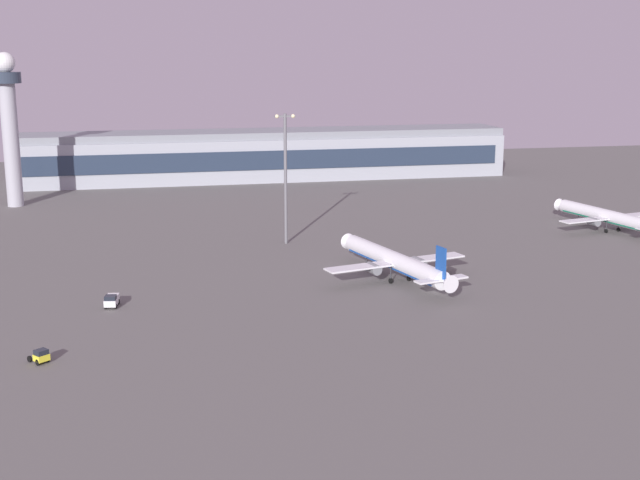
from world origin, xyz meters
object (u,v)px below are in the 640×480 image
object	(u,v)px
airplane_terminal_side	(395,261)
maintenance_van	(112,300)
apron_light_west	(285,171)
control_tower	(9,119)
pushback_tug	(41,356)
airplane_taxiway_distant	(608,217)

from	to	relation	value
airplane_terminal_side	maintenance_van	size ratio (longest dim) A/B	8.43
airplane_terminal_side	apron_light_west	xyz separation A→B (m)	(-14.81, 35.21, 12.86)
control_tower	maintenance_van	world-z (taller)	control_tower
pushback_tug	apron_light_west	bearing A→B (deg)	-163.20
maintenance_van	apron_light_west	xyz separation A→B (m)	(37.62, 41.52, 15.32)
control_tower	pushback_tug	distance (m)	132.91
control_tower	airplane_terminal_side	bearing A→B (deg)	-50.44
airplane_terminal_side	airplane_taxiway_distant	xyz separation A→B (m)	(63.60, 31.92, -0.19)
pushback_tug	apron_light_west	distance (m)	83.10
maintenance_van	airplane_terminal_side	bearing A→B (deg)	-163.88
pushback_tug	apron_light_west	world-z (taller)	apron_light_west
maintenance_van	apron_light_west	bearing A→B (deg)	-122.92
pushback_tug	airplane_terminal_side	bearing A→B (deg)	169.00
apron_light_west	control_tower	bearing A→B (deg)	136.52
maintenance_van	pushback_tug	world-z (taller)	maintenance_van
airplane_terminal_side	pushback_tug	xyz separation A→B (m)	(-61.58, -31.73, -2.58)
maintenance_van	pushback_tug	distance (m)	27.01
airplane_taxiway_distant	apron_light_west	xyz separation A→B (m)	(-78.41, 3.29, 13.05)
maintenance_van	pushback_tug	size ratio (longest dim) A/B	1.25
airplane_terminal_side	maintenance_van	xyz separation A→B (m)	(-52.43, -6.31, -2.46)
control_tower	airplane_taxiway_distant	xyz separation A→B (m)	(144.34, -65.81, -20.84)
airplane_taxiway_distant	control_tower	bearing A→B (deg)	143.58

